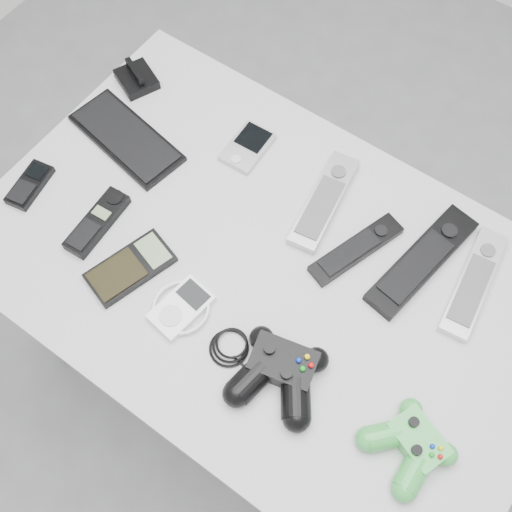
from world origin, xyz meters
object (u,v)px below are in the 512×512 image
Objects in this scene: remote_silver_a at (324,201)px; pda at (247,147)px; mobile_phone at (30,185)px; remote_silver_b at (474,282)px; desk at (266,279)px; calculator at (130,267)px; mp3_player at (181,308)px; remote_black_b at (422,260)px; controller_green at (411,444)px; remote_black_a at (356,249)px; pda_keyboard at (126,138)px; controller_black at (280,371)px; cordless_handset at (97,222)px.

pda is at bearing 165.47° from remote_silver_a.
remote_silver_a is 2.11× the size of mobile_phone.
desk is at bearing -157.27° from remote_silver_b.
mp3_player is at bearing 12.89° from calculator.
desk is 6.88× the size of calculator.
controller_green reaches higher than remote_black_b.
mp3_player is at bearing -105.63° from remote_black_a.
controller_black is (0.53, -0.23, 0.02)m from pda_keyboard.
controller_black reaches higher than pda_keyboard.
calculator is 0.57m from controller_green.
remote_black_a reaches higher than calculator.
remote_silver_a is at bearing 37.35° from cordless_handset.
remote_black_b reaches higher than calculator.
remote_silver_b reaches higher than mp3_player.
controller_black is at bearing -78.78° from remote_silver_a.
remote_black_b reaches higher than cordless_handset.
remote_black_b reaches higher than remote_silver_b.
mobile_phone is 0.61m from controller_black.
remote_black_b reaches higher than mobile_phone.
controller_green reaches higher than remote_black_a.
pda is 0.57× the size of remote_black_a.
controller_black is (0.13, -0.16, 0.09)m from desk.
controller_black reaches higher than mp3_player.
controller_green is at bearing 11.00° from mp3_player.
remote_black_a reaches higher than pda_keyboard.
cordless_handset is at bearing -159.80° from desk.
mp3_player is at bearing -15.06° from mobile_phone.
controller_black is at bearing -126.08° from remote_silver_b.
remote_silver_a is 1.62× the size of controller_green.
controller_black reaches higher than remote_black_a.
remote_black_b is at bearing -177.77° from remote_silver_b.
cordless_handset reaches higher than desk.
remote_silver_a is 0.31m from remote_silver_b.
controller_green reaches higher than pda.
remote_silver_b is 1.44× the size of calculator.
remote_black_a is at bearing 11.89° from mobile_phone.
pda_keyboard is 1.60× the size of calculator.
pda is 0.33m from cordless_handset.
desk is 7.26× the size of cordless_handset.
controller_black is (0.21, 0.00, 0.02)m from mp3_player.
remote_black_b is 2.48× the size of mobile_phone.
remote_silver_a is 1.14× the size of remote_black_a.
pda reaches higher than desk.
desk is at bearing -134.52° from remote_black_b.
pda_keyboard is (-0.40, 0.07, 0.07)m from desk.
pda is 1.05× the size of mobile_phone.
remote_black_a is 0.34m from mp3_player.
cordless_handset is at bearing -161.56° from remote_silver_b.
remote_silver_b reaches higher than pda_keyboard.
mobile_phone is (-0.60, -0.25, -0.00)m from remote_black_a.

